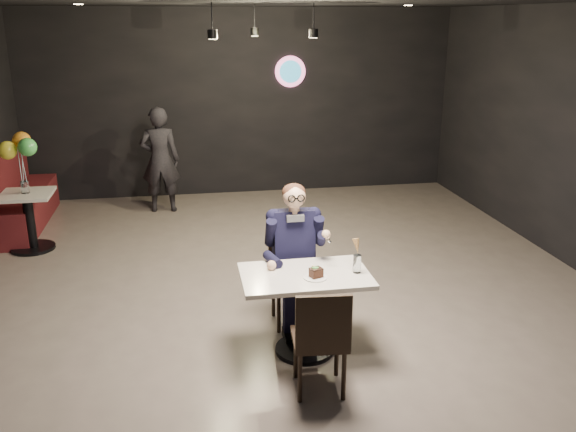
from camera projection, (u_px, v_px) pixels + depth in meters
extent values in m
plane|color=slate|center=(290.00, 310.00, 6.21)|extent=(9.00, 9.00, 0.00)
cube|color=black|center=(260.00, 14.00, 7.19)|extent=(1.40, 1.20, 0.36)
cube|color=white|center=(305.00, 313.00, 5.32)|extent=(1.10, 0.70, 0.75)
cube|color=black|center=(293.00, 279.00, 5.81)|extent=(0.42, 0.46, 0.92)
cube|color=black|center=(319.00, 337.00, 4.75)|extent=(0.46, 0.49, 0.92)
cube|color=black|center=(293.00, 254.00, 5.73)|extent=(0.60, 0.80, 1.44)
cylinder|color=white|center=(315.00, 277.00, 5.12)|extent=(0.20, 0.20, 0.01)
cube|color=black|center=(316.00, 273.00, 5.10)|extent=(0.12, 0.11, 0.07)
ellipsoid|color=#2D8B2E|center=(315.00, 267.00, 5.10)|extent=(0.06, 0.04, 0.01)
cylinder|color=silver|center=(357.00, 264.00, 5.21)|extent=(0.07, 0.07, 0.16)
cone|color=#DAAE59|center=(357.00, 246.00, 5.16)|extent=(0.08, 0.08, 0.13)
cube|color=#4A0F1B|center=(22.00, 190.00, 8.55)|extent=(0.54, 2.14, 1.07)
cube|color=white|center=(30.00, 221.00, 7.71)|extent=(0.62, 0.62, 0.78)
cylinder|color=silver|center=(25.00, 187.00, 7.57)|extent=(0.10, 0.10, 0.15)
cube|color=yellow|center=(21.00, 155.00, 7.45)|extent=(0.41, 0.41, 0.67)
imported|color=black|center=(160.00, 160.00, 9.15)|extent=(0.60, 0.42, 1.60)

